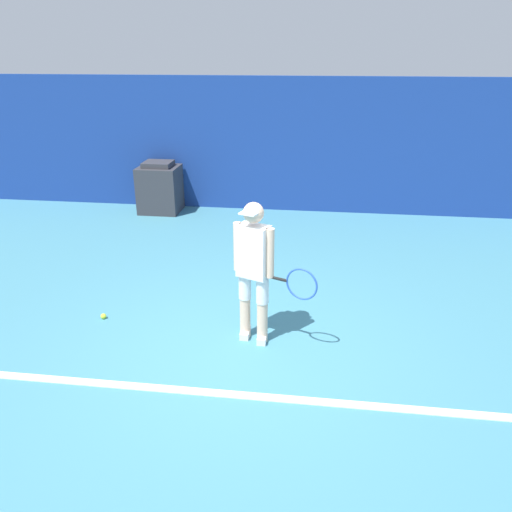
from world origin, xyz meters
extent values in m
plane|color=teal|center=(0.00, 0.00, 0.00)|extent=(24.00, 24.00, 0.00)
cube|color=navy|center=(0.00, 5.36, 1.30)|extent=(24.00, 0.10, 2.61)
cube|color=white|center=(0.00, -0.70, 0.01)|extent=(21.60, 0.10, 0.01)
cylinder|color=beige|center=(0.00, 0.38, 0.24)|extent=(0.12, 0.12, 0.49)
cylinder|color=white|center=(0.00, 0.38, 0.63)|extent=(0.14, 0.14, 0.30)
cube|color=white|center=(0.00, 0.38, 0.04)|extent=(0.10, 0.24, 0.08)
cylinder|color=beige|center=(0.21, 0.30, 0.24)|extent=(0.12, 0.12, 0.49)
cylinder|color=white|center=(0.21, 0.30, 0.63)|extent=(0.14, 0.14, 0.30)
cube|color=white|center=(0.21, 0.30, 0.04)|extent=(0.10, 0.24, 0.08)
cube|color=white|center=(0.10, 0.34, 1.07)|extent=(0.39, 0.31, 0.58)
sphere|color=beige|center=(0.10, 0.34, 1.50)|extent=(0.22, 0.22, 0.22)
cube|color=white|center=(0.07, 0.25, 1.52)|extent=(0.21, 0.18, 0.02)
cylinder|color=beige|center=(-0.08, 0.41, 1.09)|extent=(0.09, 0.09, 0.54)
cylinder|color=beige|center=(0.29, 0.27, 1.09)|extent=(0.09, 0.09, 0.54)
cylinder|color=black|center=(0.38, 0.23, 0.82)|extent=(0.20, 0.10, 0.03)
torus|color=#2851B2|center=(0.63, 0.13, 0.82)|extent=(0.34, 0.15, 0.36)
sphere|color=#D1E533|center=(-1.79, 0.54, 0.03)|extent=(0.07, 0.07, 0.07)
cube|color=#333338|center=(-2.42, 4.91, 0.46)|extent=(0.79, 0.70, 0.92)
cube|color=#333338|center=(-2.42, 4.91, 0.97)|extent=(0.55, 0.49, 0.10)
camera|label=1|loc=(0.77, -4.53, 3.06)|focal=35.00mm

